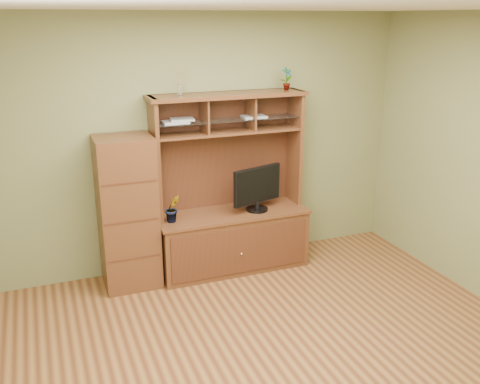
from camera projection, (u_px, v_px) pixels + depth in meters
room at (286, 201)px, 3.93m from camera, size 4.54×4.04×2.74m
media_hutch at (231, 222)px, 5.79m from camera, size 1.66×0.61×1.90m
monitor at (257, 188)px, 5.69m from camera, size 0.59×0.23×0.48m
orchid_plant at (173, 208)px, 5.40m from camera, size 0.17×0.14×0.29m
top_plant at (286, 78)px, 5.62m from camera, size 0.14×0.11×0.24m
reed_diffuser at (180, 84)px, 5.22m from camera, size 0.06×0.06×0.29m
magazines at (204, 119)px, 5.42m from camera, size 1.10×0.21×0.04m
side_cabinet at (128, 213)px, 5.33m from camera, size 0.55×0.50×1.55m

